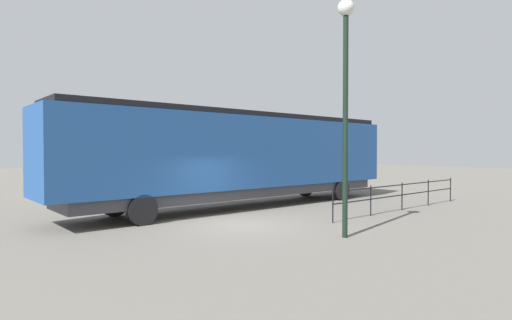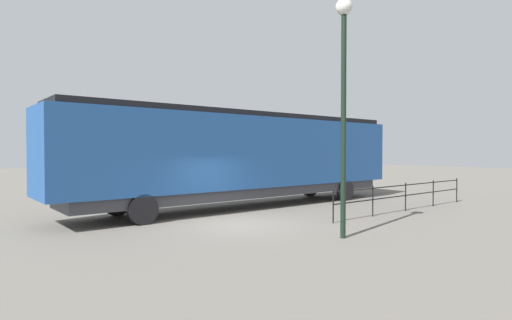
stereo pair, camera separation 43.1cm
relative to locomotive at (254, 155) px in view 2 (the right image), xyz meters
The scene contains 4 objects.
ground_plane 5.38m from the locomotive, 46.56° to the right, with size 120.00×120.00×0.00m, color #666059.
locomotive is the anchor object (origin of this frame).
lamp_post 7.96m from the locomotive, 18.09° to the right, with size 0.50×0.50×7.20m.
platform_fence 7.03m from the locomotive, 38.21° to the left, with size 0.05×9.77×1.24m.
Camera 2 is at (11.75, -8.64, 2.64)m, focal length 28.48 mm.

